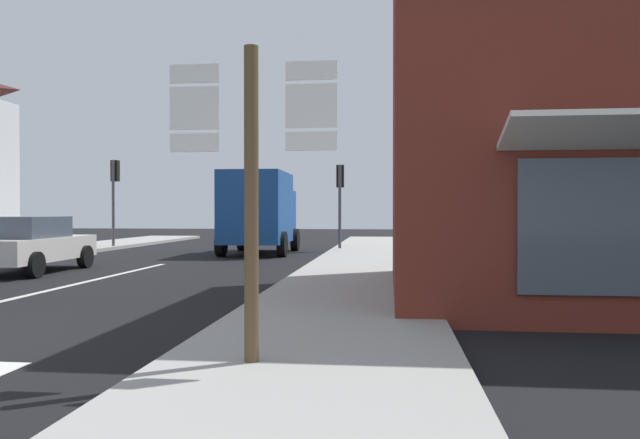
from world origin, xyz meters
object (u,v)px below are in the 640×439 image
(traffic_light_far_right, at_px, (340,187))
(route_sign_post, at_px, (252,180))
(delivery_truck, at_px, (260,210))
(traffic_light_far_left, at_px, (115,183))
(sedan_far, at_px, (28,244))

(traffic_light_far_right, bearing_deg, route_sign_post, -87.99)
(delivery_truck, xyz_separation_m, traffic_light_far_right, (2.91, 1.87, 0.93))
(traffic_light_far_right, xyz_separation_m, traffic_light_far_left, (-9.70, 0.41, 0.23))
(route_sign_post, distance_m, traffic_light_far_right, 18.84)
(route_sign_post, bearing_deg, traffic_light_far_left, 118.32)
(delivery_truck, height_order, traffic_light_far_left, traffic_light_far_left)
(traffic_light_far_right, height_order, traffic_light_far_left, traffic_light_far_left)
(delivery_truck, relative_size, traffic_light_far_right, 1.45)
(sedan_far, xyz_separation_m, delivery_truck, (4.50, 7.73, 0.89))
(sedan_far, xyz_separation_m, route_sign_post, (8.06, -9.22, 1.15))
(route_sign_post, distance_m, traffic_light_far_left, 21.86)
(traffic_light_far_left, bearing_deg, sedan_far, -77.07)
(sedan_far, relative_size, delivery_truck, 0.85)
(route_sign_post, relative_size, traffic_light_far_left, 0.84)
(sedan_far, distance_m, traffic_light_far_left, 10.47)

